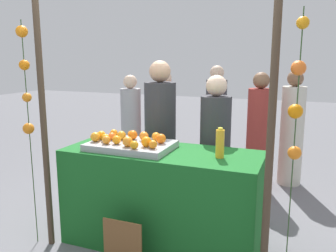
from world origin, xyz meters
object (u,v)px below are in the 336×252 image
Objects in this scene: orange_1 at (105,138)px; vendor_right at (215,156)px; stall_counter at (162,198)px; chalkboard_sign at (123,247)px; juice_bottle at (220,143)px; vendor_left at (160,144)px; orange_0 at (156,137)px.

vendor_right is at bearing 39.79° from orange_1.
orange_1 is at bearing -168.36° from stall_counter.
juice_bottle is at bearing 38.72° from chalkboard_sign.
orange_1 is at bearing 132.84° from chalkboard_sign.
vendor_right is at bearing -3.02° from vendor_left.
orange_0 is 0.62m from vendor_left.
juice_bottle reaches higher than orange_0.
orange_0 is 0.18× the size of chalkboard_sign.
stall_counter is 0.61m from chalkboard_sign.
stall_counter is 1.15× the size of vendor_right.
juice_bottle is at bearing -2.57° from stall_counter.
stall_counter is 6.98× the size of juice_bottle.
stall_counter is at bearing -65.81° from vendor_left.
orange_1 is (-0.52, -0.11, 0.55)m from stall_counter.
orange_0 is 0.47m from orange_1.
orange_1 reaches higher than chalkboard_sign.
vendor_left reaches higher than orange_1.
juice_bottle is 1.16m from chalkboard_sign.
vendor_right is at bearing 49.59° from orange_0.
vendor_left is (-0.17, 1.19, 0.57)m from chalkboard_sign.
orange_0 is at bearing 25.71° from orange_1.
stall_counter is at bearing -119.04° from vendor_right.
vendor_left reaches higher than stall_counter.
vendor_right is at bearing 68.60° from chalkboard_sign.
orange_1 reaches higher than stall_counter.
vendor_right is at bearing 60.96° from stall_counter.
chalkboard_sign is (0.41, -0.44, -0.78)m from orange_1.
stall_counter is at bearing -44.55° from orange_0.
vendor_left is (-0.19, 0.55, -0.22)m from orange_0.
juice_bottle is (1.06, 0.08, 0.03)m from orange_1.
vendor_left is at bearing 176.98° from vendor_right.
stall_counter is at bearing 78.13° from chalkboard_sign.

